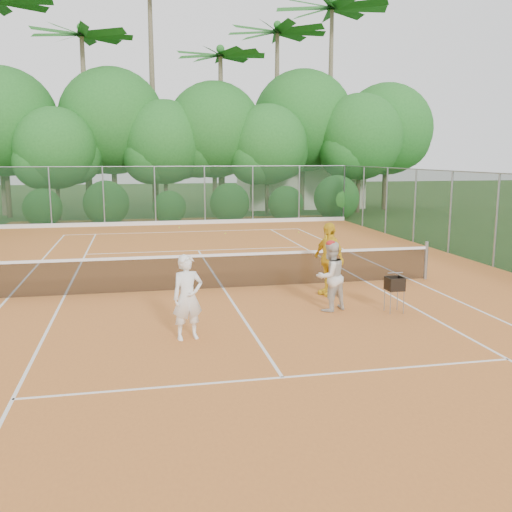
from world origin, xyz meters
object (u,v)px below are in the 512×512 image
Objects in this scene: ball_hopper at (395,284)px; player_white at (188,297)px; player_yellow at (329,259)px; player_center_grp at (330,276)px.

player_white is at bearing 166.81° from ball_hopper.
player_white is 4.81m from player_yellow.
ball_hopper is (1.39, -0.45, -0.16)m from player_center_grp.
player_yellow is (3.86, 2.87, 0.10)m from player_white.
player_center_grp is 1.47m from ball_hopper.
player_yellow is at bearing 72.37° from player_center_grp.
ball_hopper is at bearing 7.02° from player_yellow.
ball_hopper is at bearing -17.94° from player_center_grp.
player_center_grp is at bearing 137.42° from ball_hopper.
player_center_grp is (3.40, 1.42, -0.02)m from player_white.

